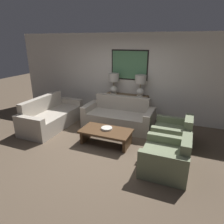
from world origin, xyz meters
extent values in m
plane|color=brown|center=(0.00, 0.00, 0.00)|extent=(20.00, 20.00, 0.00)
cube|color=beige|center=(0.00, 2.37, 1.32)|extent=(8.13, 0.10, 2.65)
cube|color=black|center=(0.00, 2.32, 1.70)|extent=(1.18, 0.01, 0.92)
cube|color=#4C7F56|center=(0.00, 2.31, 1.70)|extent=(1.10, 0.02, 0.84)
cube|color=brown|center=(0.00, 2.10, 0.40)|extent=(1.36, 0.39, 0.80)
cylinder|color=silver|center=(-0.43, 2.10, 0.81)|extent=(0.19, 0.19, 0.02)
sphere|color=silver|center=(-0.43, 2.10, 0.94)|extent=(0.23, 0.23, 0.23)
cylinder|color=#8C7A51|center=(-0.43, 2.10, 1.13)|extent=(0.02, 0.02, 0.15)
cylinder|color=#B2ADA3|center=(-0.43, 2.10, 1.33)|extent=(0.34, 0.34, 0.25)
cylinder|color=silver|center=(0.43, 2.10, 0.81)|extent=(0.19, 0.19, 0.02)
sphere|color=silver|center=(0.43, 2.10, 0.94)|extent=(0.23, 0.23, 0.23)
cylinder|color=#8C7A51|center=(0.43, 2.10, 1.13)|extent=(0.02, 0.02, 0.15)
cylinder|color=#B2ADA3|center=(0.43, 2.10, 1.33)|extent=(0.34, 0.34, 0.25)
cube|color=#ADA393|center=(0.00, 1.26, 0.22)|extent=(1.66, 0.71, 0.44)
cube|color=#ADA393|center=(0.00, 1.71, 0.43)|extent=(1.66, 0.18, 0.86)
cube|color=#ADA393|center=(-0.92, 1.35, 0.31)|extent=(0.18, 0.89, 0.61)
cube|color=#ADA393|center=(0.92, 1.35, 0.31)|extent=(0.18, 0.89, 0.61)
cube|color=#ADA393|center=(-1.72, 0.69, 0.22)|extent=(0.71, 1.66, 0.44)
cube|color=#ADA393|center=(-2.17, 0.69, 0.43)|extent=(0.18, 1.66, 0.86)
cube|color=#ADA393|center=(-1.81, -0.23, 0.31)|extent=(0.89, 0.18, 0.61)
cube|color=#ADA393|center=(-1.81, 1.61, 0.31)|extent=(0.89, 0.18, 0.61)
cube|color=#4C331E|center=(0.08, 0.30, 0.34)|extent=(1.23, 0.66, 0.05)
cube|color=#4C331E|center=(-0.47, 0.30, 0.16)|extent=(0.07, 0.53, 0.31)
cube|color=#4C331E|center=(0.63, 0.30, 0.16)|extent=(0.07, 0.53, 0.31)
cylinder|color=beige|center=(0.08, 0.35, 0.39)|extent=(0.27, 0.27, 0.05)
cube|color=#707A5B|center=(1.49, 0.86, 0.21)|extent=(0.70, 0.63, 0.41)
cube|color=#707A5B|center=(1.92, 0.86, 0.38)|extent=(0.18, 0.63, 0.76)
cube|color=#707A5B|center=(1.58, 1.24, 0.29)|extent=(0.88, 0.14, 0.57)
cube|color=#707A5B|center=(1.58, 0.47, 0.29)|extent=(0.88, 0.14, 0.57)
cube|color=#707A5B|center=(1.49, -0.27, 0.21)|extent=(0.70, 0.63, 0.41)
cube|color=#707A5B|center=(1.92, -0.27, 0.38)|extent=(0.18, 0.63, 0.76)
cube|color=#707A5B|center=(1.58, 0.12, 0.29)|extent=(0.88, 0.14, 0.57)
cube|color=#707A5B|center=(1.58, -0.65, 0.29)|extent=(0.88, 0.14, 0.57)
camera|label=1|loc=(1.88, -3.74, 2.42)|focal=32.00mm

